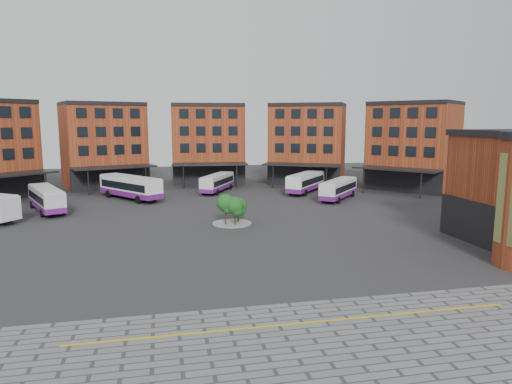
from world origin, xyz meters
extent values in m
plane|color=#28282B|center=(0.00, 0.00, 0.00)|extent=(160.00, 160.00, 0.00)
cube|color=gold|center=(2.00, -14.00, 0.03)|extent=(26.00, 0.15, 0.02)
cube|color=black|center=(-28.20, 33.32, 2.00)|extent=(10.00, 9.07, 4.00)
cube|color=black|center=(-26.63, 31.58, 4.00)|extent=(12.61, 11.97, 0.25)
cylinder|color=black|center=(-22.05, 33.28, 2.00)|extent=(0.20, 0.20, 4.00)
cube|color=#933E20|center=(-15.30, 46.44, 7.00)|extent=(15.55, 13.69, 14.00)
cube|color=black|center=(-13.72, 41.85, 2.00)|extent=(12.45, 4.71, 4.00)
cube|color=black|center=(-15.30, 46.44, 14.30)|extent=(15.65, 13.97, 0.60)
cube|color=black|center=(-13.66, 41.66, 9.20)|extent=(10.87, 3.87, 8.00)
cube|color=black|center=(-12.96, 39.63, 4.00)|extent=(13.72, 8.39, 0.25)
cylinder|color=black|center=(-16.67, 36.45, 2.00)|extent=(0.20, 0.20, 4.00)
cylinder|color=black|center=(-8.07, 39.41, 2.00)|extent=(0.20, 0.20, 4.00)
cube|color=#933E20|center=(3.28, 48.89, 7.00)|extent=(13.67, 10.88, 14.00)
cube|color=black|center=(2.94, 44.05, 2.00)|extent=(13.00, 1.41, 4.00)
cube|color=black|center=(3.28, 48.89, 14.30)|extent=(13.69, 11.18, 0.60)
cube|color=black|center=(2.93, 43.85, 9.20)|extent=(11.42, 0.95, 8.00)
cube|color=black|center=(2.78, 41.70, 4.00)|extent=(13.28, 5.30, 0.25)
cylinder|color=black|center=(-1.89, 40.22, 2.00)|extent=(0.20, 0.20, 4.00)
cylinder|color=black|center=(7.19, 39.59, 2.00)|extent=(0.20, 0.20, 4.00)
cube|color=#933E20|center=(21.34, 43.88, 7.00)|extent=(16.12, 14.81, 14.00)
cube|color=black|center=(19.14, 39.56, 2.00)|extent=(11.81, 6.35, 4.00)
cube|color=black|center=(21.34, 43.88, 14.30)|extent=(16.26, 15.08, 0.60)
cube|color=black|center=(19.04, 39.38, 9.20)|extent=(10.26, 5.33, 8.00)
cube|color=black|center=(18.07, 37.46, 4.00)|extent=(13.58, 9.82, 0.25)
cylinder|color=black|center=(13.20, 37.92, 2.00)|extent=(0.20, 0.20, 4.00)
cylinder|color=black|center=(21.31, 33.79, 2.00)|extent=(0.20, 0.20, 4.00)
cube|color=#933E20|center=(36.00, 32.21, 7.00)|extent=(16.02, 16.39, 14.00)
cube|color=black|center=(32.29, 29.09, 2.00)|extent=(8.74, 10.28, 4.00)
cube|color=black|center=(36.00, 32.21, 14.30)|extent=(16.25, 16.58, 0.60)
cube|color=black|center=(32.14, 28.96, 9.20)|extent=(7.47, 8.86, 8.00)
cube|color=black|center=(30.49, 27.58, 4.00)|extent=(11.73, 12.79, 0.25)
cylinder|color=black|center=(26.19, 29.91, 2.00)|extent=(0.20, 0.20, 4.00)
cylinder|color=black|center=(32.03, 22.94, 2.00)|extent=(0.20, 0.20, 4.00)
cube|color=black|center=(22.90, -2.00, 2.00)|extent=(0.40, 12.00, 4.00)
cube|color=#F7531D|center=(20.10, -8.00, 5.50)|extent=(0.12, 2.20, 7.00)
cylinder|color=gray|center=(2.00, 12.00, 0.06)|extent=(4.40, 4.40, 0.12)
cylinder|color=#332114|center=(1.20, 11.40, 0.91)|extent=(0.14, 0.14, 1.82)
sphere|color=#184316|center=(1.20, 11.40, 2.55)|extent=(1.95, 1.95, 1.95)
sphere|color=#184316|center=(1.40, 11.25, 2.00)|extent=(1.37, 1.37, 1.37)
cylinder|color=#332114|center=(2.80, 12.60, 0.67)|extent=(0.14, 0.14, 1.35)
sphere|color=#184316|center=(2.80, 12.60, 1.89)|extent=(1.98, 1.98, 1.98)
sphere|color=#184316|center=(3.00, 12.45, 1.48)|extent=(1.39, 1.39, 1.39)
cylinder|color=#332114|center=(2.20, 11.00, 0.81)|extent=(0.14, 0.14, 1.62)
sphere|color=#184316|center=(2.20, 11.00, 2.26)|extent=(1.96, 1.96, 1.96)
sphere|color=#184316|center=(2.40, 10.85, 1.78)|extent=(1.37, 1.37, 1.37)
cylinder|color=black|center=(-22.76, 18.28, 0.53)|extent=(1.04, 0.86, 1.05)
cube|color=silver|center=(-19.97, 23.93, 1.75)|extent=(6.53, 10.95, 2.42)
cube|color=black|center=(-19.97, 23.93, 1.92)|extent=(6.24, 10.17, 0.94)
cube|color=silver|center=(-19.97, 23.93, 3.01)|extent=(6.27, 10.51, 0.12)
cube|color=black|center=(-22.06, 28.83, 1.97)|extent=(1.98, 0.93, 1.09)
cube|color=#661A77|center=(-19.97, 23.93, 0.89)|extent=(6.58, 11.00, 0.69)
cylinder|color=black|center=(-22.47, 26.64, 0.49)|extent=(0.66, 1.02, 0.99)
cylinder|color=black|center=(-20.20, 27.61, 0.49)|extent=(0.66, 1.02, 0.99)
cylinder|color=black|center=(-19.74, 20.25, 0.49)|extent=(0.66, 1.02, 0.99)
cylinder|color=black|center=(-17.47, 21.22, 0.49)|extent=(0.66, 1.02, 0.99)
cube|color=white|center=(-10.08, 31.23, 1.95)|extent=(9.45, 11.32, 2.69)
cube|color=black|center=(-10.08, 31.23, 2.14)|extent=(8.91, 10.59, 1.04)
cube|color=silver|center=(-10.08, 31.23, 3.35)|extent=(9.07, 10.87, 0.13)
cube|color=black|center=(-13.65, 35.99, 2.20)|extent=(1.94, 1.50, 1.21)
cube|color=#661A77|center=(-10.08, 31.23, 0.99)|extent=(9.50, 11.38, 0.77)
cylinder|color=black|center=(-13.50, 33.50, 0.55)|extent=(0.92, 1.08, 1.10)
cylinder|color=black|center=(-11.30, 35.15, 0.55)|extent=(0.92, 1.08, 1.10)
cylinder|color=black|center=(-8.86, 27.31, 0.55)|extent=(0.92, 1.08, 1.10)
cylinder|color=black|center=(-6.66, 28.96, 0.55)|extent=(0.92, 1.08, 1.10)
cube|color=silver|center=(3.31, 35.69, 1.62)|extent=(6.63, 10.00, 2.24)
cube|color=black|center=(3.31, 35.69, 1.78)|extent=(6.32, 9.31, 0.87)
cube|color=silver|center=(3.31, 35.69, 2.79)|extent=(6.37, 9.60, 0.11)
cube|color=black|center=(5.56, 40.08, 1.83)|extent=(1.79, 0.99, 1.01)
cube|color=#661A77|center=(3.31, 35.69, 0.82)|extent=(6.69, 10.06, 0.64)
cylinder|color=black|center=(3.76, 39.08, 0.46)|extent=(0.66, 0.94, 0.92)
cylinder|color=black|center=(5.80, 38.04, 0.46)|extent=(0.66, 0.94, 0.92)
cylinder|color=black|center=(0.82, 33.35, 0.46)|extent=(0.66, 0.94, 0.92)
cylinder|color=black|center=(2.86, 32.30, 0.46)|extent=(0.66, 0.94, 0.92)
cube|color=white|center=(17.23, 32.18, 1.79)|extent=(8.86, 10.26, 2.47)
cube|color=black|center=(17.23, 32.18, 1.97)|extent=(8.36, 9.61, 0.96)
cube|color=silver|center=(17.23, 32.18, 3.08)|extent=(8.51, 9.85, 0.12)
cube|color=black|center=(20.61, 36.45, 2.02)|extent=(1.76, 1.42, 1.11)
cube|color=#661A77|center=(17.23, 32.18, 0.91)|extent=(8.92, 10.32, 0.71)
cylinder|color=black|center=(18.44, 35.75, 0.50)|extent=(0.86, 0.98, 1.01)
cylinder|color=black|center=(20.42, 34.18, 0.50)|extent=(0.86, 0.98, 1.01)
cylinder|color=black|center=(14.04, 30.18, 0.50)|extent=(0.86, 0.98, 1.01)
cylinder|color=black|center=(16.01, 28.62, 0.50)|extent=(0.86, 0.98, 1.01)
cube|color=white|center=(19.84, 24.80, 1.65)|extent=(8.44, 9.26, 2.28)
cube|color=black|center=(19.84, 24.80, 1.81)|extent=(7.95, 8.68, 0.88)
cube|color=silver|center=(19.84, 24.80, 2.83)|extent=(8.10, 8.89, 0.11)
cube|color=black|center=(23.12, 28.60, 1.86)|extent=(1.57, 1.38, 1.02)
cube|color=#661A77|center=(19.84, 24.80, 0.84)|extent=(8.49, 9.32, 0.65)
cylinder|color=black|center=(21.10, 28.04, 0.46)|extent=(0.82, 0.89, 0.93)
cylinder|color=black|center=(22.86, 26.52, 0.46)|extent=(0.82, 0.89, 0.93)
cylinder|color=black|center=(16.83, 23.09, 0.46)|extent=(0.82, 0.89, 0.93)
cylinder|color=black|center=(18.59, 21.57, 0.46)|extent=(0.82, 0.89, 0.93)
camera|label=1|loc=(-5.65, -37.42, 11.41)|focal=32.00mm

